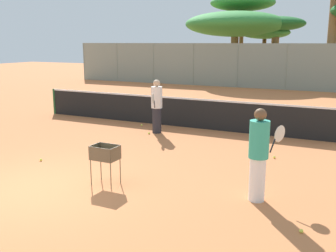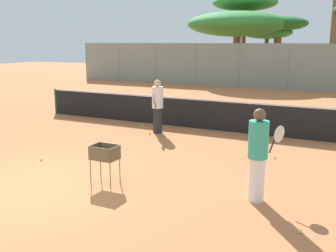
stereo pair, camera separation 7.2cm
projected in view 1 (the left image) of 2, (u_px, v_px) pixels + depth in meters
name	position (u px, v px, depth m)	size (l,w,h in m)	color
ground_plane	(31.00, 190.00, 8.18)	(80.00, 80.00, 0.00)	#C67242
tennis_net	(175.00, 111.00, 14.24)	(11.48, 0.10, 1.07)	#26592D
back_fence	(261.00, 66.00, 25.56)	(28.82, 0.08, 2.92)	gray
tree_0	(243.00, 3.00, 31.13)	(5.12, 5.12, 6.68)	brown
tree_1	(276.00, 26.00, 28.13)	(4.12, 4.12, 4.80)	brown
tree_3	(235.00, 24.00, 28.45)	(7.24, 7.24, 5.18)	brown
tree_5	(265.00, 33.00, 29.07)	(3.68, 3.68, 4.14)	brown
player_white_outfit	(259.00, 154.00, 7.45)	(0.59, 0.84, 1.81)	white
player_red_cap	(157.00, 106.00, 13.10)	(0.41, 0.91, 1.80)	#26262D
ball_cart	(106.00, 156.00, 8.36)	(0.56, 0.41, 0.87)	brown
tennis_ball_1	(274.00, 157.00, 10.37)	(0.07, 0.07, 0.07)	#D1E54C
tennis_ball_2	(142.00, 125.00, 14.36)	(0.07, 0.07, 0.07)	#D1E54C
tennis_ball_3	(301.00, 231.00, 6.33)	(0.07, 0.07, 0.07)	#D1E54C
tennis_ball_4	(149.00, 133.00, 13.09)	(0.07, 0.07, 0.07)	#D1E54C
tennis_ball_5	(41.00, 160.00, 10.15)	(0.07, 0.07, 0.07)	#D1E54C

